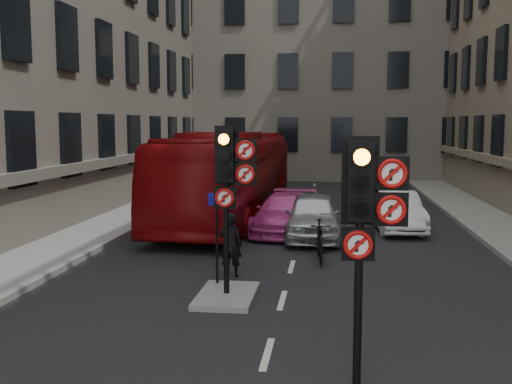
% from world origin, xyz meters
% --- Properties ---
extents(pavement_left, '(3.00, 50.00, 0.16)m').
position_xyz_m(pavement_left, '(-7.20, 12.00, 0.08)').
color(pavement_left, gray).
rests_on(pavement_left, ground).
extents(centre_island, '(1.20, 2.00, 0.12)m').
position_xyz_m(centre_island, '(-1.20, 5.00, 0.06)').
color(centre_island, gray).
rests_on(centre_island, ground).
extents(building_far, '(30.00, 14.00, 20.00)m').
position_xyz_m(building_far, '(0.00, 38.00, 10.00)').
color(building_far, slate).
rests_on(building_far, ground).
extents(signal_near, '(0.91, 0.40, 3.58)m').
position_xyz_m(signal_near, '(1.49, 0.99, 2.58)').
color(signal_near, black).
rests_on(signal_near, ground).
extents(signal_far, '(0.91, 0.40, 3.58)m').
position_xyz_m(signal_far, '(-1.11, 4.99, 2.70)').
color(signal_far, black).
rests_on(signal_far, centre_island).
extents(car_silver, '(1.88, 4.39, 1.48)m').
position_xyz_m(car_silver, '(0.42, 11.98, 0.74)').
color(car_silver, '#B9BAC1').
rests_on(car_silver, ground).
extents(car_white, '(1.79, 4.24, 1.36)m').
position_xyz_m(car_white, '(3.27, 13.84, 0.68)').
color(car_white, white).
rests_on(car_white, ground).
extents(car_pink, '(2.29, 4.72, 1.32)m').
position_xyz_m(car_pink, '(-0.54, 12.95, 0.66)').
color(car_pink, '#D63E99').
rests_on(car_pink, ground).
extents(bus_red, '(3.62, 12.40, 3.41)m').
position_xyz_m(bus_red, '(-2.89, 15.02, 1.71)').
color(bus_red, maroon).
rests_on(bus_red, ground).
extents(motorcycle, '(0.68, 1.93, 1.14)m').
position_xyz_m(motorcycle, '(0.71, 8.68, 0.57)').
color(motorcycle, black).
rests_on(motorcycle, ground).
extents(motorcyclist, '(0.61, 0.42, 1.58)m').
position_xyz_m(motorcyclist, '(-1.43, 6.84, 0.79)').
color(motorcyclist, black).
rests_on(motorcyclist, ground).
extents(info_sign, '(0.36, 0.10, 2.08)m').
position_xyz_m(info_sign, '(-1.55, 5.73, 1.46)').
color(info_sign, black).
rests_on(info_sign, centre_island).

